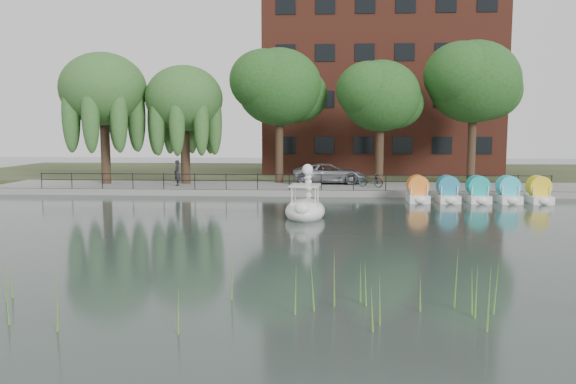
# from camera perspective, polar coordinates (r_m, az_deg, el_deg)

# --- Properties ---
(ground_plane) EXTENTS (120.00, 120.00, 0.00)m
(ground_plane) POSITION_cam_1_polar(r_m,az_deg,el_deg) (22.14, -1.95, -4.49)
(ground_plane) COLOR #3F4D4B
(promenade) EXTENTS (40.00, 6.00, 0.40)m
(promenade) POSITION_cam_1_polar(r_m,az_deg,el_deg) (37.91, 0.38, 0.38)
(promenade) COLOR gray
(promenade) RESTS_ON ground_plane
(kerb) EXTENTS (40.00, 0.25, 0.40)m
(kerb) POSITION_cam_1_polar(r_m,az_deg,el_deg) (34.98, 0.11, -0.13)
(kerb) COLOR gray
(kerb) RESTS_ON ground_plane
(land_strip) EXTENTS (60.00, 22.00, 0.36)m
(land_strip) POSITION_cam_1_polar(r_m,az_deg,el_deg) (51.84, 1.25, 1.98)
(land_strip) COLOR #47512D
(land_strip) RESTS_ON ground_plane
(railing) EXTENTS (32.00, 0.05, 1.00)m
(railing) POSITION_cam_1_polar(r_m,az_deg,el_deg) (35.09, 0.13, 1.44)
(railing) COLOR black
(railing) RESTS_ON promenade
(apartment_building) EXTENTS (20.00, 10.07, 18.00)m
(apartment_building) POSITION_cam_1_polar(r_m,az_deg,el_deg) (52.10, 9.16, 12.03)
(apartment_building) COLOR #4C1E16
(apartment_building) RESTS_ON land_strip
(willow_left) EXTENTS (5.88, 5.88, 9.01)m
(willow_left) POSITION_cam_1_polar(r_m,az_deg,el_deg) (41.11, -18.26, 9.84)
(willow_left) COLOR #473323
(willow_left) RESTS_ON promenade
(willow_mid) EXTENTS (5.32, 5.32, 8.15)m
(willow_mid) POSITION_cam_1_polar(r_m,az_deg,el_deg) (39.87, -10.50, 9.27)
(willow_mid) COLOR #473323
(willow_mid) RESTS_ON promenade
(broadleaf_center) EXTENTS (6.00, 6.00, 9.25)m
(broadleaf_center) POSITION_cam_1_polar(r_m,az_deg,el_deg) (39.87, -0.91, 10.55)
(broadleaf_center) COLOR #473323
(broadleaf_center) RESTS_ON promenade
(broadleaf_right) EXTENTS (5.40, 5.40, 8.32)m
(broadleaf_right) POSITION_cam_1_polar(r_m,az_deg,el_deg) (39.40, 9.39, 9.53)
(broadleaf_right) COLOR #473323
(broadleaf_right) RESTS_ON promenade
(broadleaf_far) EXTENTS (6.30, 6.30, 9.71)m
(broadleaf_far) POSITION_cam_1_polar(r_m,az_deg,el_deg) (41.59, 18.37, 10.52)
(broadleaf_far) COLOR #473323
(broadleaf_far) RESTS_ON promenade
(minivan) EXTENTS (2.88, 5.92, 1.62)m
(minivan) POSITION_cam_1_polar(r_m,az_deg,el_deg) (39.23, 4.21, 2.05)
(minivan) COLOR gray
(minivan) RESTS_ON promenade
(bicycle) EXTENTS (1.37, 1.79, 1.00)m
(bicycle) POSITION_cam_1_polar(r_m,az_deg,el_deg) (37.18, 8.40, 1.27)
(bicycle) COLOR gray
(bicycle) RESTS_ON promenade
(pedestrian) EXTENTS (0.79, 0.86, 1.98)m
(pedestrian) POSITION_cam_1_polar(r_m,az_deg,el_deg) (38.19, -11.21, 2.09)
(pedestrian) COLOR black
(pedestrian) RESTS_ON promenade
(swan_boat) EXTENTS (2.10, 3.12, 2.50)m
(swan_boat) POSITION_cam_1_polar(r_m,az_deg,el_deg) (26.58, 1.77, -1.46)
(swan_boat) COLOR white
(swan_boat) RESTS_ON ground_plane
(pedal_boat_row) EXTENTS (7.95, 1.70, 1.40)m
(pedal_boat_row) POSITION_cam_1_polar(r_m,az_deg,el_deg) (33.93, 18.72, 0.02)
(pedal_boat_row) COLOR white
(pedal_boat_row) RESTS_ON ground_plane
(reed_bank) EXTENTS (24.00, 2.40, 1.20)m
(reed_bank) POSITION_cam_1_polar(r_m,az_deg,el_deg) (12.66, 2.99, -10.06)
(reed_bank) COLOR #669938
(reed_bank) RESTS_ON ground_plane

